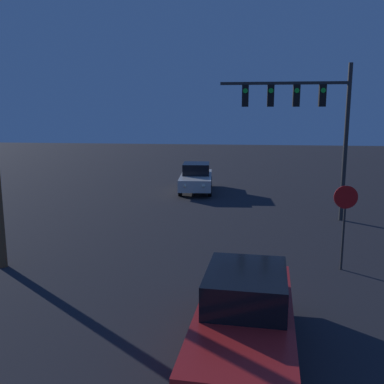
{
  "coord_description": "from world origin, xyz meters",
  "views": [
    {
      "loc": [
        1.58,
        -0.83,
        4.62
      ],
      "look_at": [
        0.0,
        12.22,
        2.14
      ],
      "focal_mm": 40.0,
      "sensor_mm": 36.0,
      "label": 1
    }
  ],
  "objects": [
    {
      "name": "car_near",
      "position": [
        1.67,
        6.78,
        0.81
      ],
      "size": [
        2.08,
        4.95,
        1.63
      ],
      "rotation": [
        0.0,
        0.0,
        3.08
      ],
      "color": "#B21E1E",
      "rests_on": "ground_plane"
    },
    {
      "name": "car_far",
      "position": [
        -1.16,
        23.78,
        0.81
      ],
      "size": [
        2.11,
        4.96,
        1.63
      ],
      "rotation": [
        0.0,
        0.0,
        3.21
      ],
      "color": "beige",
      "rests_on": "ground_plane"
    },
    {
      "name": "traffic_signal_mast",
      "position": [
        4.14,
        17.71,
        4.6
      ],
      "size": [
        5.35,
        0.3,
        6.56
      ],
      "color": "#2D2D2D",
      "rests_on": "ground_plane"
    },
    {
      "name": "stop_sign",
      "position": [
        4.53,
        11.65,
        1.75
      ],
      "size": [
        0.67,
        0.07,
        2.53
      ],
      "color": "#2D2D2D",
      "rests_on": "ground_plane"
    }
  ]
}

